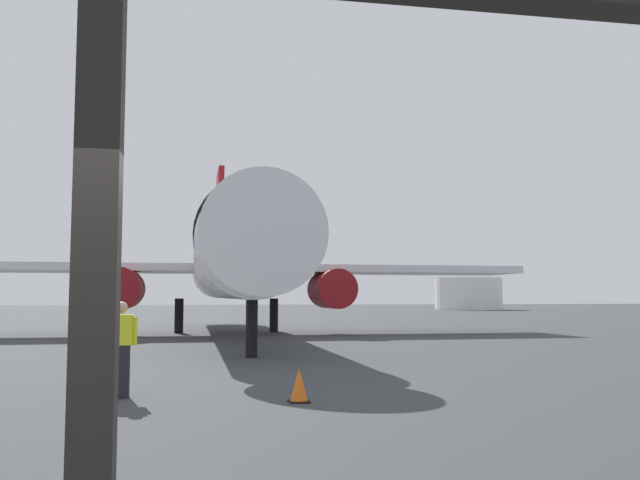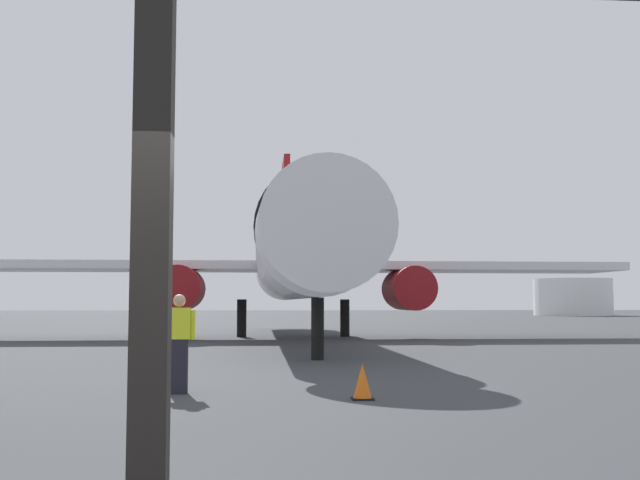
% 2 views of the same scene
% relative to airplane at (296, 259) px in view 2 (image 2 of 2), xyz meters
% --- Properties ---
extents(ground_plane, '(220.00, 220.00, 0.00)m').
position_rel_airplane_xyz_m(ground_plane, '(-2.24, 10.49, -3.47)').
color(ground_plane, '#383A3D').
extents(window_frame, '(7.77, 0.24, 3.62)m').
position_rel_airplane_xyz_m(window_frame, '(-2.24, -29.51, -2.13)').
color(window_frame, '#38281E').
rests_on(window_frame, ground).
extents(airplane, '(29.51, 31.12, 10.26)m').
position_rel_airplane_xyz_m(airplane, '(0.00, 0.00, 0.00)').
color(airplane, silver).
rests_on(airplane, ground).
extents(ground_crew_worker, '(0.56, 0.22, 1.74)m').
position_rel_airplane_xyz_m(ground_crew_worker, '(-3.05, -19.73, -2.57)').
color(ground_crew_worker, black).
rests_on(ground_crew_worker, ground).
extents(traffic_cone, '(0.36, 0.36, 0.59)m').
position_rel_airplane_xyz_m(traffic_cone, '(0.06, -20.82, -3.19)').
color(traffic_cone, orange).
rests_on(traffic_cone, ground).
extents(fuel_storage_tank, '(9.31, 9.31, 4.43)m').
position_rel_airplane_xyz_m(fuel_storage_tank, '(36.49, 58.37, -1.26)').
color(fuel_storage_tank, white).
rests_on(fuel_storage_tank, ground).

